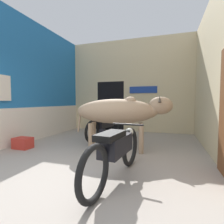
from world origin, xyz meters
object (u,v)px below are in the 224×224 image
object	(u,v)px
motorcycle_near	(116,150)
shopkeeper_seated	(102,117)
cow	(121,111)
crate	(23,143)
motorcycle_far	(104,125)
plastic_stool	(96,127)

from	to	relation	value
motorcycle_near	shopkeeper_seated	size ratio (longest dim) A/B	1.77
motorcycle_near	cow	bearing A→B (deg)	102.13
cow	crate	size ratio (longest dim) A/B	5.35
motorcycle_near	motorcycle_far	world-z (taller)	motorcycle_near
shopkeeper_seated	motorcycle_far	bearing A→B (deg)	-64.99
cow	motorcycle_near	xyz separation A→B (m)	(0.34, -1.56, -0.50)
cow	motorcycle_near	size ratio (longest dim) A/B	1.15
shopkeeper_seated	crate	world-z (taller)	shopkeeper_seated
plastic_stool	crate	world-z (taller)	plastic_stool
motorcycle_far	crate	world-z (taller)	motorcycle_far
cow	shopkeeper_seated	world-z (taller)	cow
motorcycle_far	plastic_stool	distance (m)	1.34
cow	crate	bearing A→B (deg)	-167.00
plastic_stool	crate	bearing A→B (deg)	-106.51
plastic_stool	shopkeeper_seated	bearing A→B (deg)	-14.67
motorcycle_far	motorcycle_near	bearing A→B (deg)	-66.03
motorcycle_far	crate	size ratio (longest dim) A/B	4.63
shopkeeper_seated	crate	size ratio (longest dim) A/B	2.63
motorcycle_far	crate	distance (m)	2.39
motorcycle_far	shopkeeper_seated	distance (m)	1.12
cow	motorcycle_near	world-z (taller)	cow
motorcycle_near	plastic_stool	bearing A→B (deg)	117.36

